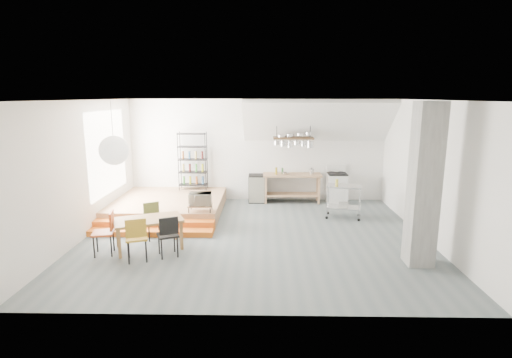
{
  "coord_description": "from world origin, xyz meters",
  "views": [
    {
      "loc": [
        0.21,
        -9.04,
        3.29
      ],
      "look_at": [
        0.02,
        0.8,
        1.23
      ],
      "focal_mm": 28.0,
      "sensor_mm": 36.0,
      "label": 1
    }
  ],
  "objects_px": {
    "rolling_cart": "(344,197)",
    "mini_fridge": "(257,188)",
    "stove": "(337,188)",
    "dining_table": "(149,222)"
  },
  "relations": [
    {
      "from": "stove",
      "to": "mini_fridge",
      "type": "height_order",
      "value": "stove"
    },
    {
      "from": "dining_table",
      "to": "rolling_cart",
      "type": "height_order",
      "value": "rolling_cart"
    },
    {
      "from": "dining_table",
      "to": "rolling_cart",
      "type": "distance_m",
      "value": 5.24
    },
    {
      "from": "stove",
      "to": "mini_fridge",
      "type": "relative_size",
      "value": 1.35
    },
    {
      "from": "stove",
      "to": "rolling_cart",
      "type": "relative_size",
      "value": 1.16
    },
    {
      "from": "rolling_cart",
      "to": "mini_fridge",
      "type": "xyz_separation_m",
      "value": [
        -2.4,
        1.66,
        -0.16
      ]
    },
    {
      "from": "stove",
      "to": "mini_fridge",
      "type": "bearing_deg",
      "value": 178.99
    },
    {
      "from": "stove",
      "to": "rolling_cart",
      "type": "height_order",
      "value": "stove"
    },
    {
      "from": "dining_table",
      "to": "mini_fridge",
      "type": "bearing_deg",
      "value": 37.3
    },
    {
      "from": "dining_table",
      "to": "rolling_cart",
      "type": "relative_size",
      "value": 1.6
    }
  ]
}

